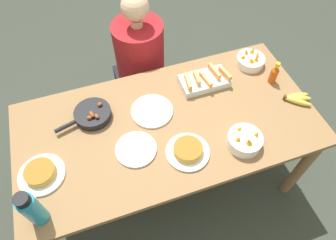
{
  "coord_description": "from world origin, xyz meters",
  "views": [
    {
      "loc": [
        -0.33,
        -0.97,
        2.23
      ],
      "look_at": [
        0.0,
        0.0,
        0.8
      ],
      "focal_mm": 32.0,
      "sensor_mm": 36.0,
      "label": 1
    }
  ],
  "objects_px": {
    "fruit_bowl_mango": "(250,60)",
    "hot_sauce_bottle": "(274,74)",
    "empty_plate_far_left": "(152,111)",
    "empty_plate_near_front": "(136,149)",
    "water_bottle": "(32,209)",
    "frittata_plate_side": "(41,173)",
    "person_figure": "(142,75)",
    "banana_bunch": "(297,98)",
    "melon_tray": "(205,80)",
    "skillet": "(92,114)",
    "fruit_bowl_citrus": "(245,140)",
    "frittata_plate_center": "(188,151)"
  },
  "relations": [
    {
      "from": "empty_plate_far_left",
      "to": "frittata_plate_center",
      "type": "bearing_deg",
      "value": -73.12
    },
    {
      "from": "fruit_bowl_mango",
      "to": "fruit_bowl_citrus",
      "type": "distance_m",
      "value": 0.66
    },
    {
      "from": "water_bottle",
      "to": "person_figure",
      "type": "relative_size",
      "value": 0.21
    },
    {
      "from": "frittata_plate_side",
      "to": "banana_bunch",
      "type": "bearing_deg",
      "value": 0.18
    },
    {
      "from": "skillet",
      "to": "empty_plate_far_left",
      "type": "height_order",
      "value": "skillet"
    },
    {
      "from": "frittata_plate_side",
      "to": "person_figure",
      "type": "xyz_separation_m",
      "value": [
        0.76,
        0.8,
        -0.31
      ]
    },
    {
      "from": "skillet",
      "to": "fruit_bowl_citrus",
      "type": "height_order",
      "value": "fruit_bowl_citrus"
    },
    {
      "from": "banana_bunch",
      "to": "hot_sauce_bottle",
      "type": "distance_m",
      "value": 0.21
    },
    {
      "from": "banana_bunch",
      "to": "fruit_bowl_citrus",
      "type": "height_order",
      "value": "fruit_bowl_citrus"
    },
    {
      "from": "hot_sauce_bottle",
      "to": "person_figure",
      "type": "relative_size",
      "value": 0.14
    },
    {
      "from": "frittata_plate_side",
      "to": "person_figure",
      "type": "relative_size",
      "value": 0.21
    },
    {
      "from": "frittata_plate_center",
      "to": "person_figure",
      "type": "distance_m",
      "value": 0.98
    },
    {
      "from": "melon_tray",
      "to": "person_figure",
      "type": "relative_size",
      "value": 0.26
    },
    {
      "from": "banana_bunch",
      "to": "hot_sauce_bottle",
      "type": "xyz_separation_m",
      "value": [
        -0.06,
        0.19,
        0.05
      ]
    },
    {
      "from": "hot_sauce_bottle",
      "to": "fruit_bowl_mango",
      "type": "bearing_deg",
      "value": 107.34
    },
    {
      "from": "empty_plate_far_left",
      "to": "water_bottle",
      "type": "distance_m",
      "value": 0.84
    },
    {
      "from": "fruit_bowl_citrus",
      "to": "frittata_plate_side",
      "type": "bearing_deg",
      "value": 170.93
    },
    {
      "from": "banana_bunch",
      "to": "fruit_bowl_mango",
      "type": "relative_size",
      "value": 0.93
    },
    {
      "from": "banana_bunch",
      "to": "empty_plate_near_front",
      "type": "xyz_separation_m",
      "value": [
        -1.05,
        -0.02,
        -0.01
      ]
    },
    {
      "from": "fruit_bowl_mango",
      "to": "person_figure",
      "type": "distance_m",
      "value": 0.85
    },
    {
      "from": "water_bottle",
      "to": "melon_tray",
      "type": "bearing_deg",
      "value": 26.61
    },
    {
      "from": "banana_bunch",
      "to": "fruit_bowl_mango",
      "type": "height_order",
      "value": "fruit_bowl_mango"
    },
    {
      "from": "melon_tray",
      "to": "empty_plate_near_front",
      "type": "xyz_separation_m",
      "value": [
        -0.56,
        -0.34,
        -0.02
      ]
    },
    {
      "from": "frittata_plate_side",
      "to": "hot_sauce_bottle",
      "type": "bearing_deg",
      "value": 7.54
    },
    {
      "from": "empty_plate_far_left",
      "to": "empty_plate_near_front",
      "type": "bearing_deg",
      "value": -125.88
    },
    {
      "from": "hot_sauce_bottle",
      "to": "water_bottle",
      "type": "bearing_deg",
      "value": -164.42
    },
    {
      "from": "water_bottle",
      "to": "hot_sauce_bottle",
      "type": "xyz_separation_m",
      "value": [
        1.52,
        0.42,
        -0.05
      ]
    },
    {
      "from": "empty_plate_near_front",
      "to": "fruit_bowl_citrus",
      "type": "height_order",
      "value": "fruit_bowl_citrus"
    },
    {
      "from": "frittata_plate_center",
      "to": "water_bottle",
      "type": "bearing_deg",
      "value": -172.78
    },
    {
      "from": "melon_tray",
      "to": "frittata_plate_side",
      "type": "height_order",
      "value": "melon_tray"
    },
    {
      "from": "person_figure",
      "to": "skillet",
      "type": "bearing_deg",
      "value": -130.28
    },
    {
      "from": "banana_bunch",
      "to": "hot_sauce_bottle",
      "type": "relative_size",
      "value": 1.09
    },
    {
      "from": "empty_plate_far_left",
      "to": "hot_sauce_bottle",
      "type": "bearing_deg",
      "value": -1.04
    },
    {
      "from": "fruit_bowl_mango",
      "to": "person_figure",
      "type": "height_order",
      "value": "person_figure"
    },
    {
      "from": "fruit_bowl_mango",
      "to": "hot_sauce_bottle",
      "type": "xyz_separation_m",
      "value": [
        0.06,
        -0.19,
        0.04
      ]
    },
    {
      "from": "fruit_bowl_mango",
      "to": "melon_tray",
      "type": "bearing_deg",
      "value": -169.47
    },
    {
      "from": "banana_bunch",
      "to": "frittata_plate_side",
      "type": "height_order",
      "value": "frittata_plate_side"
    },
    {
      "from": "fruit_bowl_citrus",
      "to": "hot_sauce_bottle",
      "type": "bearing_deg",
      "value": 43.04
    },
    {
      "from": "melon_tray",
      "to": "empty_plate_near_front",
      "type": "distance_m",
      "value": 0.65
    },
    {
      "from": "banana_bunch",
      "to": "skillet",
      "type": "relative_size",
      "value": 0.52
    },
    {
      "from": "skillet",
      "to": "person_figure",
      "type": "height_order",
      "value": "person_figure"
    },
    {
      "from": "frittata_plate_side",
      "to": "empty_plate_far_left",
      "type": "bearing_deg",
      "value": 17.51
    },
    {
      "from": "melon_tray",
      "to": "fruit_bowl_citrus",
      "type": "distance_m",
      "value": 0.5
    },
    {
      "from": "frittata_plate_side",
      "to": "fruit_bowl_mango",
      "type": "distance_m",
      "value": 1.49
    },
    {
      "from": "banana_bunch",
      "to": "empty_plate_near_front",
      "type": "relative_size",
      "value": 0.77
    },
    {
      "from": "hot_sauce_bottle",
      "to": "person_figure",
      "type": "xyz_separation_m",
      "value": [
        -0.74,
        0.6,
        -0.35
      ]
    },
    {
      "from": "skillet",
      "to": "empty_plate_far_left",
      "type": "distance_m",
      "value": 0.36
    },
    {
      "from": "banana_bunch",
      "to": "fruit_bowl_citrus",
      "type": "xyz_separation_m",
      "value": [
        -0.46,
        -0.18,
        0.02
      ]
    },
    {
      "from": "melon_tray",
      "to": "water_bottle",
      "type": "height_order",
      "value": "water_bottle"
    },
    {
      "from": "empty_plate_near_front",
      "to": "frittata_plate_side",
      "type": "bearing_deg",
      "value": 178.47
    }
  ]
}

